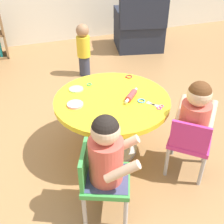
{
  "coord_description": "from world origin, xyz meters",
  "views": [
    {
      "loc": [
        -0.65,
        -1.71,
        1.63
      ],
      "look_at": [
        0.0,
        0.0,
        0.39
      ],
      "focal_mm": 43.66,
      "sensor_mm": 36.0,
      "label": 1
    }
  ],
  "objects_px": {
    "seated_child_right": "(195,114)",
    "rolling_pin": "(131,95)",
    "seated_child_left": "(107,152)",
    "armchair_dark": "(139,29)",
    "child_chair_left": "(101,179)",
    "craft_table": "(112,111)",
    "toddler_standing": "(84,49)",
    "child_chair_right": "(189,142)",
    "craft_scissors": "(157,106)"
  },
  "relations": [
    {
      "from": "child_chair_right",
      "to": "craft_table",
      "type": "bearing_deg",
      "value": 134.0
    },
    {
      "from": "seated_child_left",
      "to": "child_chair_right",
      "type": "distance_m",
      "value": 0.74
    },
    {
      "from": "child_chair_left",
      "to": "child_chair_right",
      "type": "xyz_separation_m",
      "value": [
        0.73,
        0.11,
        0.0
      ]
    },
    {
      "from": "seated_child_left",
      "to": "seated_child_right",
      "type": "bearing_deg",
      "value": 12.06
    },
    {
      "from": "craft_table",
      "to": "rolling_pin",
      "type": "relative_size",
      "value": 5.14
    },
    {
      "from": "armchair_dark",
      "to": "craft_scissors",
      "type": "bearing_deg",
      "value": -112.62
    },
    {
      "from": "seated_child_right",
      "to": "rolling_pin",
      "type": "height_order",
      "value": "seated_child_right"
    },
    {
      "from": "seated_child_left",
      "to": "toddler_standing",
      "type": "distance_m",
      "value": 2.15
    },
    {
      "from": "child_chair_right",
      "to": "armchair_dark",
      "type": "bearing_deg",
      "value": 72.52
    },
    {
      "from": "child_chair_right",
      "to": "rolling_pin",
      "type": "bearing_deg",
      "value": 126.34
    },
    {
      "from": "armchair_dark",
      "to": "craft_table",
      "type": "bearing_deg",
      "value": -120.5
    },
    {
      "from": "toddler_standing",
      "to": "craft_scissors",
      "type": "distance_m",
      "value": 1.75
    },
    {
      "from": "craft_table",
      "to": "craft_scissors",
      "type": "distance_m",
      "value": 0.38
    },
    {
      "from": "child_chair_left",
      "to": "craft_table",
      "type": "bearing_deg",
      "value": 62.95
    },
    {
      "from": "armchair_dark",
      "to": "craft_scissors",
      "type": "xyz_separation_m",
      "value": [
        -0.99,
        -2.38,
        0.21
      ]
    },
    {
      "from": "craft_table",
      "to": "craft_scissors",
      "type": "relative_size",
      "value": 6.54
    },
    {
      "from": "child_chair_right",
      "to": "craft_scissors",
      "type": "relative_size",
      "value": 3.83
    },
    {
      "from": "craft_scissors",
      "to": "toddler_standing",
      "type": "bearing_deg",
      "value": 93.07
    },
    {
      "from": "toddler_standing",
      "to": "rolling_pin",
      "type": "xyz_separation_m",
      "value": [
        -0.04,
        -1.56,
        0.18
      ]
    },
    {
      "from": "seated_child_right",
      "to": "craft_table",
      "type": "bearing_deg",
      "value": 137.58
    },
    {
      "from": "rolling_pin",
      "to": "craft_scissors",
      "type": "relative_size",
      "value": 1.27
    },
    {
      "from": "craft_scissors",
      "to": "rolling_pin",
      "type": "bearing_deg",
      "value": 126.73
    },
    {
      "from": "seated_child_right",
      "to": "craft_scissors",
      "type": "bearing_deg",
      "value": 134.02
    },
    {
      "from": "craft_table",
      "to": "toddler_standing",
      "type": "relative_size",
      "value": 1.36
    },
    {
      "from": "toddler_standing",
      "to": "child_chair_right",
      "type": "bearing_deg",
      "value": -82.42
    },
    {
      "from": "armchair_dark",
      "to": "toddler_standing",
      "type": "distance_m",
      "value": 1.26
    },
    {
      "from": "child_chair_right",
      "to": "seated_child_right",
      "type": "distance_m",
      "value": 0.23
    },
    {
      "from": "toddler_standing",
      "to": "craft_scissors",
      "type": "height_order",
      "value": "toddler_standing"
    },
    {
      "from": "seated_child_right",
      "to": "armchair_dark",
      "type": "height_order",
      "value": "armchair_dark"
    },
    {
      "from": "child_chair_left",
      "to": "toddler_standing",
      "type": "height_order",
      "value": "toddler_standing"
    },
    {
      "from": "child_chair_left",
      "to": "child_chair_right",
      "type": "height_order",
      "value": "same"
    },
    {
      "from": "seated_child_left",
      "to": "armchair_dark",
      "type": "distance_m",
      "value": 3.14
    },
    {
      "from": "seated_child_left",
      "to": "armchair_dark",
      "type": "height_order",
      "value": "armchair_dark"
    },
    {
      "from": "seated_child_right",
      "to": "toddler_standing",
      "type": "bearing_deg",
      "value": 98.48
    },
    {
      "from": "seated_child_left",
      "to": "rolling_pin",
      "type": "xyz_separation_m",
      "value": [
        0.4,
        0.54,
        0.01
      ]
    },
    {
      "from": "seated_child_left",
      "to": "rolling_pin",
      "type": "bearing_deg",
      "value": 53.51
    },
    {
      "from": "craft_scissors",
      "to": "child_chair_left",
      "type": "bearing_deg",
      "value": -148.9
    },
    {
      "from": "seated_child_right",
      "to": "armchair_dark",
      "type": "relative_size",
      "value": 0.59
    },
    {
      "from": "armchair_dark",
      "to": "rolling_pin",
      "type": "distance_m",
      "value": 2.48
    },
    {
      "from": "child_chair_left",
      "to": "armchair_dark",
      "type": "distance_m",
      "value": 3.13
    },
    {
      "from": "seated_child_right",
      "to": "rolling_pin",
      "type": "relative_size",
      "value": 2.86
    },
    {
      "from": "seated_child_right",
      "to": "armchair_dark",
      "type": "distance_m",
      "value": 2.71
    },
    {
      "from": "craft_table",
      "to": "toddler_standing",
      "type": "xyz_separation_m",
      "value": [
        0.18,
        1.51,
        -0.04
      ]
    },
    {
      "from": "rolling_pin",
      "to": "craft_scissors",
      "type": "distance_m",
      "value": 0.22
    },
    {
      "from": "craft_table",
      "to": "craft_scissors",
      "type": "bearing_deg",
      "value": -39.61
    },
    {
      "from": "rolling_pin",
      "to": "craft_scissors",
      "type": "bearing_deg",
      "value": -53.27
    },
    {
      "from": "child_chair_left",
      "to": "armchair_dark",
      "type": "xyz_separation_m",
      "value": [
        1.56,
        2.72,
        0.0
      ]
    },
    {
      "from": "child_chair_right",
      "to": "armchair_dark",
      "type": "xyz_separation_m",
      "value": [
        0.82,
        2.61,
        0.0
      ]
    },
    {
      "from": "seated_child_right",
      "to": "child_chair_right",
      "type": "bearing_deg",
      "value": -132.88
    },
    {
      "from": "armchair_dark",
      "to": "craft_scissors",
      "type": "relative_size",
      "value": 6.15
    }
  ]
}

